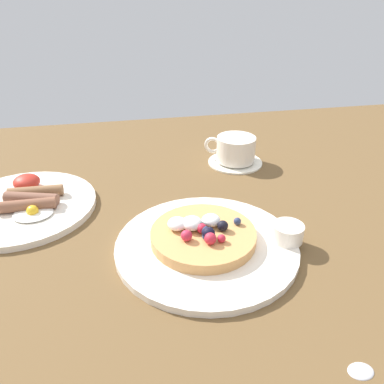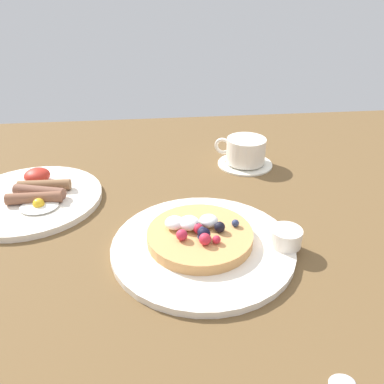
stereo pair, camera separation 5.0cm
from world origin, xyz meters
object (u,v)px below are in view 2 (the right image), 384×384
(coffee_saucer, at_px, (243,163))
(coffee_cup, at_px, (244,150))
(syrup_ramekin, at_px, (283,237))
(pancake_plate, at_px, (200,246))
(teaspoon, at_px, (379,378))
(breakfast_plate, at_px, (28,199))

(coffee_saucer, bearing_deg, coffee_cup, 153.28)
(syrup_ramekin, relative_size, coffee_saucer, 0.39)
(pancake_plate, relative_size, coffee_cup, 2.57)
(teaspoon, bearing_deg, syrup_ramekin, 98.14)
(pancake_plate, bearing_deg, syrup_ramekin, -7.70)
(pancake_plate, xyz_separation_m, coffee_cup, (0.13, 0.29, 0.03))
(breakfast_plate, xyz_separation_m, coffee_saucer, (0.43, 0.11, -0.00))
(teaspoon, bearing_deg, breakfast_plate, 137.47)
(coffee_saucer, bearing_deg, teaspoon, -87.84)
(teaspoon, bearing_deg, coffee_cup, 92.30)
(coffee_saucer, relative_size, teaspoon, 0.70)
(breakfast_plate, bearing_deg, teaspoon, -42.53)
(syrup_ramekin, relative_size, teaspoon, 0.27)
(breakfast_plate, height_order, teaspoon, breakfast_plate)
(syrup_ramekin, bearing_deg, coffee_cup, 88.09)
(breakfast_plate, xyz_separation_m, teaspoon, (0.45, -0.42, -0.00))
(coffee_cup, distance_m, teaspoon, 0.53)
(coffee_saucer, bearing_deg, syrup_ramekin, -92.15)
(breakfast_plate, bearing_deg, coffee_cup, 14.96)
(coffee_cup, bearing_deg, coffee_saucer, -26.72)
(syrup_ramekin, distance_m, coffee_cup, 0.31)
(coffee_saucer, bearing_deg, pancake_plate, -114.72)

